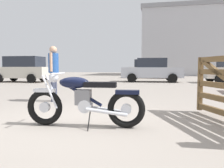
{
  "coord_description": "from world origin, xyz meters",
  "views": [
    {
      "loc": [
        1.68,
        -3.71,
        1.02
      ],
      "look_at": [
        0.33,
        1.08,
        0.64
      ],
      "focal_mm": 35.16,
      "sensor_mm": 36.0,
      "label": 1
    }
  ],
  "objects_px": {
    "bystander": "(54,68)",
    "silver_sedan_mid": "(23,69)",
    "red_hatchback_near": "(152,70)",
    "vintage_motorcycle": "(84,101)",
    "dark_sedan_left": "(150,69)"
  },
  "relations": [
    {
      "from": "bystander",
      "to": "silver_sedan_mid",
      "type": "xyz_separation_m",
      "value": [
        -6.75,
        7.27,
        -0.1
      ]
    },
    {
      "from": "vintage_motorcycle",
      "to": "red_hatchback_near",
      "type": "relative_size",
      "value": 0.47
    },
    {
      "from": "vintage_motorcycle",
      "to": "red_hatchback_near",
      "type": "bearing_deg",
      "value": -98.32
    },
    {
      "from": "silver_sedan_mid",
      "to": "red_hatchback_near",
      "type": "distance_m",
      "value": 9.09
    },
    {
      "from": "vintage_motorcycle",
      "to": "red_hatchback_near",
      "type": "height_order",
      "value": "red_hatchback_near"
    },
    {
      "from": "bystander",
      "to": "red_hatchback_near",
      "type": "distance_m",
      "value": 10.09
    },
    {
      "from": "bystander",
      "to": "dark_sedan_left",
      "type": "bearing_deg",
      "value": -104.24
    },
    {
      "from": "red_hatchback_near",
      "to": "dark_sedan_left",
      "type": "height_order",
      "value": "dark_sedan_left"
    },
    {
      "from": "red_hatchback_near",
      "to": "vintage_motorcycle",
      "type": "bearing_deg",
      "value": -96.6
    },
    {
      "from": "red_hatchback_near",
      "to": "silver_sedan_mid",
      "type": "bearing_deg",
      "value": -169.93
    },
    {
      "from": "vintage_motorcycle",
      "to": "silver_sedan_mid",
      "type": "xyz_separation_m",
      "value": [
        -8.74,
        9.65,
        0.47
      ]
    },
    {
      "from": "silver_sedan_mid",
      "to": "vintage_motorcycle",
      "type": "bearing_deg",
      "value": 126.42
    },
    {
      "from": "bystander",
      "to": "silver_sedan_mid",
      "type": "relative_size",
      "value": 0.41
    },
    {
      "from": "vintage_motorcycle",
      "to": "silver_sedan_mid",
      "type": "distance_m",
      "value": 13.03
    },
    {
      "from": "vintage_motorcycle",
      "to": "bystander",
      "type": "xyz_separation_m",
      "value": [
        -1.99,
        2.39,
        0.57
      ]
    }
  ]
}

